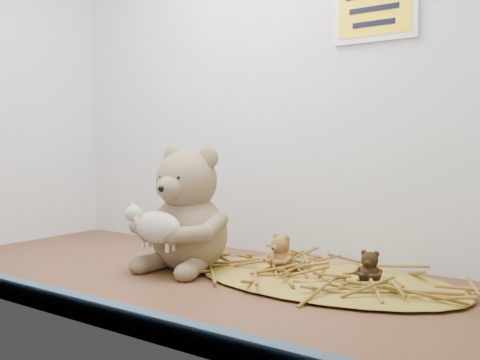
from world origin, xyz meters
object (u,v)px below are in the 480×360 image
Objects in this scene: toy_lamb at (158,227)px; mini_teddy_brown at (370,266)px; mini_teddy_tan at (281,252)px; main_teddy at (189,207)px.

mini_teddy_brown is (37.99, 16.03, -5.85)cm from toy_lamb.
mini_teddy_tan reaches higher than mini_teddy_brown.
main_teddy is at bearing -155.65° from mini_teddy_tan.
toy_lamb is at bearing -165.49° from mini_teddy_brown.
toy_lamb is 41.65cm from mini_teddy_brown.
main_teddy is 1.89× the size of toy_lamb.
toy_lamb reaches higher than mini_teddy_brown.
main_teddy is 22.01cm from mini_teddy_tan.
mini_teddy_tan is 1.21× the size of mini_teddy_brown.
main_teddy is at bearing -178.55° from mini_teddy_brown.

